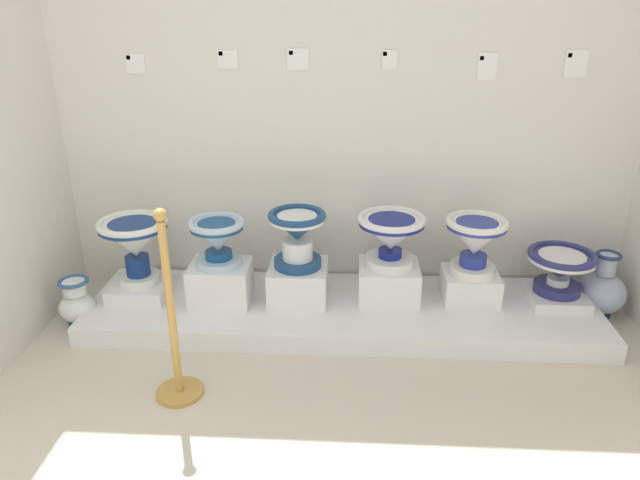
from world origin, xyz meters
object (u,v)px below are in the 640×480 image
at_px(antique_toilet_pale_glazed, 391,234).
at_px(info_placard_third, 298,59).
at_px(plinth_block_slender_white, 221,283).
at_px(plinth_block_squat_floral, 555,296).
at_px(plinth_block_broad_patterned, 470,286).
at_px(info_placard_second, 227,59).
at_px(info_placard_fourth, 389,60).
at_px(antique_toilet_squat_floral, 561,266).
at_px(decorative_vase_corner, 77,304).
at_px(antique_toilet_rightmost, 134,240).
at_px(info_placard_fifth, 487,66).
at_px(info_placard_sixth, 576,63).
at_px(plinth_block_pale_glazed, 389,281).
at_px(antique_toilet_slender_white, 217,237).
at_px(decorative_vase_companion, 601,291).
at_px(antique_toilet_tall_cobalt, 297,232).
at_px(stanchion_post_near_left, 174,340).
at_px(info_placard_first, 135,63).
at_px(antique_toilet_broad_patterned, 475,239).
at_px(plinth_block_tall_cobalt, 298,282).
at_px(plinth_block_rightmost, 141,289).

xyz_separation_m(antique_toilet_pale_glazed, info_placard_third, (-0.58, 0.34, 0.98)).
distance_m(plinth_block_slender_white, plinth_block_squat_floral, 2.08).
bearing_deg(plinth_block_broad_patterned, info_placard_second, 167.76).
xyz_separation_m(info_placard_third, info_placard_fourth, (0.54, -0.00, -0.00)).
relative_size(antique_toilet_squat_floral, decorative_vase_corner, 1.32).
distance_m(antique_toilet_rightmost, info_placard_fifth, 2.35).
height_order(plinth_block_squat_floral, info_placard_sixth, info_placard_sixth).
relative_size(info_placard_second, info_placard_fifth, 0.80).
height_order(antique_toilet_squat_floral, info_placard_third, info_placard_third).
distance_m(plinth_block_pale_glazed, decorative_vase_corner, 1.92).
relative_size(antique_toilet_slender_white, antique_toilet_pale_glazed, 0.82).
relative_size(info_placard_fourth, info_placard_fifth, 0.72).
bearing_deg(decorative_vase_companion, plinth_block_pale_glazed, -177.54).
bearing_deg(info_placard_third, antique_toilet_tall_cobalt, -87.56).
height_order(info_placard_fourth, decorative_vase_corner, info_placard_fourth).
relative_size(antique_toilet_slender_white, stanchion_post_near_left, 0.34).
relative_size(plinth_block_broad_patterned, antique_toilet_squat_floral, 0.83).
bearing_deg(info_placard_second, info_placard_first, 180.00).
height_order(info_placard_fifth, decorative_vase_corner, info_placard_fifth).
bearing_deg(info_placard_third, info_placard_first, -180.00).
distance_m(antique_toilet_rightmost, info_placard_second, 1.23).
bearing_deg(stanchion_post_near_left, info_placard_third, 66.73).
bearing_deg(plinth_block_slender_white, antique_toilet_broad_patterned, 4.11).
bearing_deg(info_placard_fourth, antique_toilet_rightmost, -165.33).
xyz_separation_m(antique_toilet_rightmost, antique_toilet_broad_patterned, (2.07, 0.07, 0.02)).
bearing_deg(plinth_block_tall_cobalt, antique_toilet_pale_glazed, 4.31).
bearing_deg(antique_toilet_broad_patterned, plinth_block_squat_floral, 0.57).
relative_size(plinth_block_squat_floral, decorative_vase_companion, 0.84).
height_order(antique_toilet_slender_white, info_placard_fifth, info_placard_fifth).
height_order(plinth_block_rightmost, info_placard_sixth, info_placard_sixth).
relative_size(antique_toilet_tall_cobalt, antique_toilet_broad_patterned, 0.94).
bearing_deg(antique_toilet_broad_patterned, info_placard_fifth, 84.40).
relative_size(info_placard_sixth, decorative_vase_companion, 0.36).
bearing_deg(info_placard_fifth, plinth_block_squat_floral, -32.83).
distance_m(plinth_block_broad_patterned, plinth_block_squat_floral, 0.54).
distance_m(antique_toilet_slender_white, plinth_block_broad_patterned, 1.58).
relative_size(plinth_block_slender_white, plinth_block_pale_glazed, 0.98).
bearing_deg(decorative_vase_companion, antique_toilet_slender_white, -176.12).
bearing_deg(plinth_block_tall_cobalt, plinth_block_squat_floral, 1.98).
bearing_deg(info_placard_first, decorative_vase_corner, -120.36).
height_order(plinth_block_rightmost, antique_toilet_slender_white, antique_toilet_slender_white).
relative_size(plinth_block_pale_glazed, info_placard_fourth, 3.27).
xyz_separation_m(plinth_block_pale_glazed, info_placard_sixth, (1.05, 0.34, 1.28)).
height_order(plinth_block_squat_floral, info_placard_third, info_placard_third).
relative_size(antique_toilet_pale_glazed, info_placard_first, 3.46).
bearing_deg(decorative_vase_companion, info_placard_fifth, 160.71).
height_order(antique_toilet_rightmost, antique_toilet_pale_glazed, antique_toilet_pale_glazed).
bearing_deg(antique_toilet_rightmost, plinth_block_broad_patterned, 1.97).
relative_size(plinth_block_pale_glazed, antique_toilet_broad_patterned, 1.00).
xyz_separation_m(plinth_block_pale_glazed, info_placard_first, (-1.57, 0.34, 1.27)).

